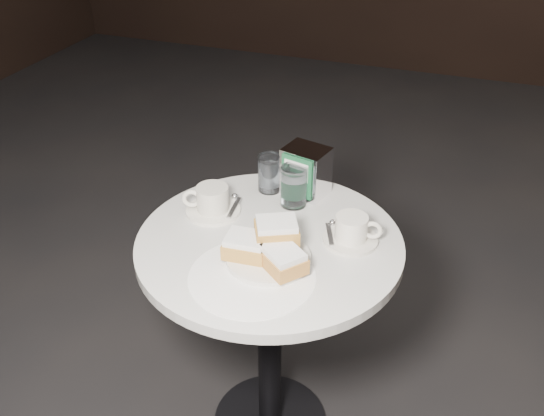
% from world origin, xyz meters
% --- Properties ---
extents(cafe_table, '(0.70, 0.70, 0.74)m').
position_xyz_m(cafe_table, '(0.00, 0.00, 0.55)').
color(cafe_table, black).
rests_on(cafe_table, ground).
extents(sugar_spill, '(0.34, 0.34, 0.00)m').
position_xyz_m(sugar_spill, '(0.01, -0.16, 0.75)').
color(sugar_spill, white).
rests_on(sugar_spill, cafe_table).
extents(beignet_plate, '(0.25, 0.25, 0.10)m').
position_xyz_m(beignet_plate, '(0.03, -0.09, 0.78)').
color(beignet_plate, silver).
rests_on(beignet_plate, cafe_table).
extents(coffee_cup_left, '(0.20, 0.20, 0.08)m').
position_xyz_m(coffee_cup_left, '(-0.19, 0.07, 0.78)').
color(coffee_cup_left, white).
rests_on(coffee_cup_left, cafe_table).
extents(coffee_cup_right, '(0.16, 0.16, 0.07)m').
position_xyz_m(coffee_cup_right, '(0.20, 0.07, 0.78)').
color(coffee_cup_right, silver).
rests_on(coffee_cup_right, cafe_table).
extents(water_glass_left, '(0.09, 0.09, 0.11)m').
position_xyz_m(water_glass_left, '(-0.09, 0.24, 0.80)').
color(water_glass_left, silver).
rests_on(water_glass_left, cafe_table).
extents(water_glass_right, '(0.09, 0.09, 0.12)m').
position_xyz_m(water_glass_right, '(0.01, 0.19, 0.80)').
color(water_glass_right, white).
rests_on(water_glass_right, cafe_table).
extents(napkin_dispenser, '(0.14, 0.13, 0.14)m').
position_xyz_m(napkin_dispenser, '(0.02, 0.26, 0.82)').
color(napkin_dispenser, silver).
rests_on(napkin_dispenser, cafe_table).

